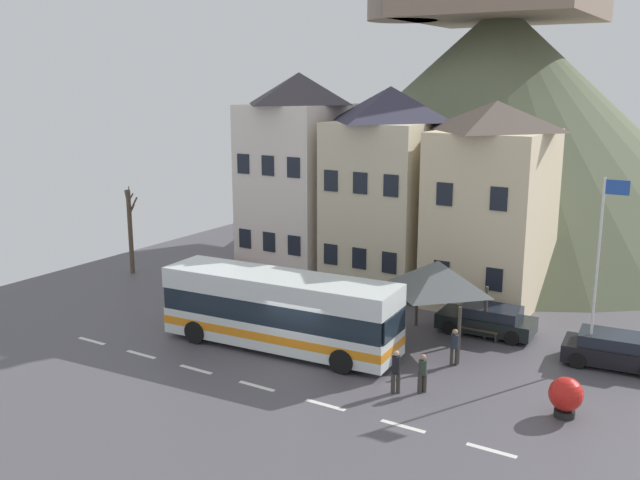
% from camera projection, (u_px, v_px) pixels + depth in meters
% --- Properties ---
extents(ground_plane, '(40.00, 60.00, 0.07)m').
position_uv_depth(ground_plane, '(296.00, 363.00, 28.61)').
color(ground_plane, '#4F4B52').
extents(townhouse_00, '(5.05, 6.32, 11.63)m').
position_uv_depth(townhouse_00, '(299.00, 174.00, 41.32)').
color(townhouse_00, silver).
rests_on(townhouse_00, ground_plane).
extents(townhouse_01, '(5.17, 6.67, 10.88)m').
position_uv_depth(townhouse_01, '(389.00, 188.00, 38.62)').
color(townhouse_01, beige).
rests_on(townhouse_01, ground_plane).
extents(townhouse_02, '(5.24, 6.31, 10.22)m').
position_uv_depth(townhouse_02, '(492.00, 204.00, 35.57)').
color(townhouse_02, beige).
rests_on(townhouse_02, ground_plane).
extents(hilltop_castle, '(36.49, 36.49, 24.14)m').
position_uv_depth(hilltop_castle, '(496.00, 114.00, 50.59)').
color(hilltop_castle, '#5C6449').
rests_on(hilltop_castle, ground_plane).
extents(transit_bus, '(10.60, 3.28, 3.21)m').
position_uv_depth(transit_bus, '(280.00, 312.00, 29.87)').
color(transit_bus, silver).
rests_on(transit_bus, ground_plane).
extents(bus_shelter, '(3.60, 3.60, 3.71)m').
position_uv_depth(bus_shelter, '(438.00, 276.00, 30.08)').
color(bus_shelter, '#473D33').
rests_on(bus_shelter, ground_plane).
extents(parked_car_00, '(4.03, 2.27, 1.34)m').
position_uv_depth(parked_car_00, '(613.00, 350.00, 28.17)').
color(parked_car_00, black).
rests_on(parked_car_00, ground_plane).
extents(parked_car_01, '(4.39, 2.18, 1.32)m').
position_uv_depth(parked_car_01, '(211.00, 273.00, 39.57)').
color(parked_car_01, maroon).
rests_on(parked_car_01, ground_plane).
extents(parked_car_02, '(4.32, 2.14, 1.30)m').
position_uv_depth(parked_car_02, '(487.00, 320.00, 31.76)').
color(parked_car_02, black).
rests_on(parked_car_02, ground_plane).
extents(pedestrian_00, '(0.32, 0.31, 1.65)m').
position_uv_depth(pedestrian_00, '(396.00, 370.00, 25.64)').
color(pedestrian_00, '#38332D').
rests_on(pedestrian_00, ground_plane).
extents(pedestrian_01, '(0.34, 0.34, 1.59)m').
position_uv_depth(pedestrian_01, '(378.00, 327.00, 29.91)').
color(pedestrian_01, black).
rests_on(pedestrian_01, ground_plane).
extents(pedestrian_02, '(0.33, 0.33, 1.53)m').
position_uv_depth(pedestrian_02, '(455.00, 344.00, 28.17)').
color(pedestrian_02, '#38332D').
rests_on(pedestrian_02, ground_plane).
extents(pedestrian_03, '(0.30, 0.34, 1.49)m').
position_uv_depth(pedestrian_03, '(422.00, 373.00, 25.72)').
color(pedestrian_03, '#38332D').
rests_on(pedestrian_03, ground_plane).
extents(public_bench, '(1.76, 0.48, 0.87)m').
position_uv_depth(public_bench, '(480.00, 328.00, 31.24)').
color(public_bench, '#473828').
rests_on(public_bench, ground_plane).
extents(flagpole, '(0.95, 0.10, 7.61)m').
position_uv_depth(flagpole, '(600.00, 260.00, 27.30)').
color(flagpole, silver).
rests_on(flagpole, ground_plane).
extents(harbour_buoy, '(1.16, 1.16, 1.41)m').
position_uv_depth(harbour_buoy, '(566.00, 395.00, 23.85)').
color(harbour_buoy, black).
rests_on(harbour_buoy, ground_plane).
extents(bare_tree_00, '(1.71, 1.22, 5.09)m').
position_uv_depth(bare_tree_00, '(130.00, 228.00, 41.39)').
color(bare_tree_00, brown).
rests_on(bare_tree_00, ground_plane).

